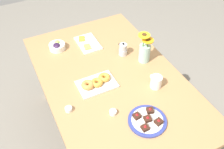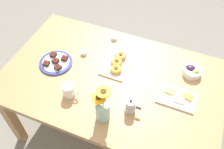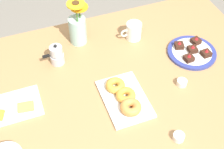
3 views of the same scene
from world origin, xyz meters
The scene contains 11 objects.
ground_plane centered at (0.00, 0.00, 0.00)m, with size 6.00×6.00×0.00m, color slate.
dining_table centered at (0.00, 0.00, 0.65)m, with size 1.60×1.00×0.74m.
coffee_mug centered at (-0.22, -0.25, 0.79)m, with size 0.12×0.08×0.10m.
grape_bowl centered at (0.53, 0.26, 0.77)m, with size 0.14×0.14×0.07m.
cheese_platter centered at (0.48, 0.00, 0.75)m, with size 0.26×0.17×0.03m.
croissant_platter centered at (-0.01, 0.13, 0.76)m, with size 0.19×0.28×0.05m.
jam_cup_honey centered at (-0.30, 0.14, 0.76)m, with size 0.05×0.05×0.03m.
jam_cup_berry centered at (-0.14, 0.40, 0.76)m, with size 0.05×0.05×0.03m.
dessert_plate centered at (-0.45, -0.03, 0.75)m, with size 0.25×0.25×0.05m.
flower_vase centered at (0.07, -0.32, 0.83)m, with size 0.11×0.12×0.26m.
moka_pot centered at (0.21, -0.21, 0.79)m, with size 0.11×0.07×0.12m.
Camera 1 is at (-1.19, 0.59, 2.08)m, focal length 40.00 mm.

